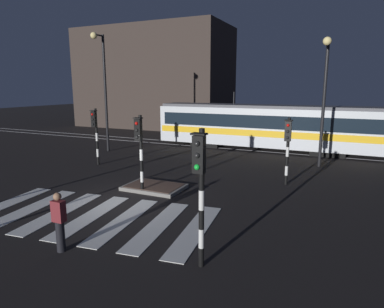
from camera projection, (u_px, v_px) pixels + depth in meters
name	position (u px, v px, depth m)	size (l,w,h in m)	color
ground_plane	(120.00, 202.00, 13.52)	(120.00, 120.00, 0.00)	black
rail_near	(226.00, 148.00, 25.12)	(80.00, 0.12, 0.03)	#59595E
rail_far	(232.00, 145.00, 26.39)	(80.00, 0.12, 0.03)	#59595E
crosswalk_zebra	(91.00, 216.00, 12.01)	(8.94, 5.27, 0.02)	silver
traffic_island	(154.00, 187.00, 15.20)	(2.60, 1.78, 0.18)	slate
traffic_light_corner_far_left	(95.00, 128.00, 19.48)	(0.36, 0.42, 3.31)	black
traffic_light_corner_near_right	(200.00, 179.00, 8.14)	(0.36, 0.42, 3.56)	black
traffic_light_corner_far_right	(288.00, 141.00, 15.41)	(0.36, 0.42, 3.15)	black
traffic_light_median_centre	(140.00, 143.00, 14.15)	(0.36, 0.42, 3.37)	black
street_lamp_trackside_right	(325.00, 87.00, 18.43)	(0.44, 1.21, 7.06)	black
street_lamp_trackside_left	(103.00, 80.00, 23.05)	(0.44, 1.21, 8.01)	black
tram	(265.00, 126.00, 24.33)	(16.03, 2.58, 4.15)	silver
pedestrian_waiting_at_kerb	(59.00, 222.00, 9.29)	(0.36, 0.24, 1.71)	black
building_backdrop	(154.00, 78.00, 38.60)	(16.98, 8.00, 10.93)	#382D28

